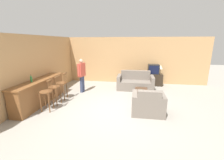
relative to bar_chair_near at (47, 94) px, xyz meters
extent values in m
plane|color=gray|center=(2.23, 0.47, -0.61)|extent=(24.00, 24.00, 0.00)
cube|color=tan|center=(2.23, 4.20, 0.69)|extent=(9.40, 0.08, 2.60)
cube|color=tan|center=(-0.94, 1.84, 0.69)|extent=(0.08, 8.73, 2.60)
cube|color=brown|center=(-0.61, 0.54, -0.16)|extent=(0.47, 2.68, 0.90)
cube|color=brown|center=(-0.61, 0.54, 0.32)|extent=(0.55, 2.74, 0.05)
cylinder|color=brown|center=(-0.02, 0.00, 0.08)|extent=(0.44, 0.44, 0.04)
cylinder|color=brown|center=(-0.17, 0.14, -0.27)|extent=(0.04, 0.04, 0.67)
cylinder|color=brown|center=(-0.15, -0.16, -0.27)|extent=(0.04, 0.04, 0.67)
cylinder|color=brown|center=(0.12, 0.15, -0.27)|extent=(0.04, 0.04, 0.67)
cylinder|color=brown|center=(0.14, -0.14, -0.27)|extent=(0.04, 0.04, 0.67)
cylinder|color=brown|center=(0.15, 0.14, 0.28)|extent=(0.02, 0.02, 0.37)
cylinder|color=brown|center=(0.16, 0.05, 0.28)|extent=(0.02, 0.02, 0.37)
cylinder|color=brown|center=(0.16, -0.03, 0.28)|extent=(0.02, 0.02, 0.37)
cylinder|color=brown|center=(0.17, -0.11, 0.28)|extent=(0.02, 0.02, 0.37)
cube|color=brown|center=(0.16, 0.01, 0.49)|extent=(0.06, 0.36, 0.04)
cylinder|color=brown|center=(-0.02, 0.55, 0.08)|extent=(0.45, 0.45, 0.04)
cylinder|color=brown|center=(-0.15, 0.71, -0.27)|extent=(0.04, 0.04, 0.67)
cylinder|color=brown|center=(-0.17, 0.42, -0.27)|extent=(0.04, 0.04, 0.67)
cylinder|color=brown|center=(0.14, 0.68, -0.27)|extent=(0.04, 0.04, 0.67)
cylinder|color=brown|center=(0.12, 0.39, -0.27)|extent=(0.04, 0.04, 0.67)
cylinder|color=brown|center=(0.17, 0.66, 0.28)|extent=(0.02, 0.02, 0.37)
cylinder|color=brown|center=(0.17, 0.58, 0.28)|extent=(0.02, 0.02, 0.37)
cylinder|color=brown|center=(0.16, 0.49, 0.28)|extent=(0.02, 0.02, 0.37)
cylinder|color=brown|center=(0.15, 0.41, 0.28)|extent=(0.02, 0.02, 0.37)
cube|color=brown|center=(0.16, 0.54, 0.49)|extent=(0.07, 0.36, 0.04)
cylinder|color=brown|center=(-0.02, 1.12, 0.08)|extent=(0.44, 0.44, 0.04)
cylinder|color=brown|center=(-0.17, 1.26, -0.27)|extent=(0.04, 0.04, 0.67)
cylinder|color=brown|center=(-0.16, 0.96, -0.27)|extent=(0.04, 0.04, 0.67)
cylinder|color=brown|center=(0.13, 1.27, -0.27)|extent=(0.04, 0.04, 0.67)
cylinder|color=brown|center=(0.14, 0.98, -0.27)|extent=(0.04, 0.04, 0.67)
cylinder|color=brown|center=(0.16, 1.25, 0.28)|extent=(0.02, 0.02, 0.37)
cylinder|color=brown|center=(0.16, 1.16, 0.28)|extent=(0.02, 0.02, 0.37)
cylinder|color=brown|center=(0.16, 1.08, 0.28)|extent=(0.02, 0.02, 0.37)
cylinder|color=brown|center=(0.17, 1.00, 0.28)|extent=(0.02, 0.02, 0.37)
cube|color=brown|center=(0.16, 1.12, 0.49)|extent=(0.05, 0.36, 0.04)
cube|color=#70665B|center=(3.01, 2.89, -0.39)|extent=(1.47, 0.89, 0.45)
cube|color=#70665B|center=(3.01, 3.23, 0.07)|extent=(1.47, 0.22, 0.47)
cube|color=#70665B|center=(2.19, 2.89, -0.26)|extent=(0.16, 0.89, 0.70)
cube|color=#70665B|center=(3.83, 2.89, -0.26)|extent=(0.16, 0.89, 0.70)
cube|color=#70665B|center=(3.43, 0.32, -0.39)|extent=(0.73, 0.84, 0.45)
cube|color=#70665B|center=(3.43, 0.01, 0.06)|extent=(0.73, 0.22, 0.44)
cube|color=#70665B|center=(3.87, 0.32, -0.27)|extent=(0.16, 0.84, 0.69)
cube|color=#70665B|center=(2.98, 0.32, -0.27)|extent=(0.16, 0.84, 0.69)
cube|color=#472D1E|center=(3.27, 1.62, -0.25)|extent=(0.52, 0.95, 0.04)
cube|color=#472D1E|center=(3.05, 1.18, -0.44)|extent=(0.06, 0.06, 0.34)
cube|color=#472D1E|center=(3.49, 1.18, -0.44)|extent=(0.06, 0.06, 0.34)
cube|color=#472D1E|center=(3.05, 2.06, -0.44)|extent=(0.06, 0.06, 0.34)
cube|color=#472D1E|center=(3.49, 2.06, -0.44)|extent=(0.06, 0.06, 0.34)
cube|color=#2D2319|center=(3.96, 3.80, -0.29)|extent=(1.01, 0.49, 0.65)
cube|color=black|center=(3.96, 3.80, 0.29)|extent=(0.58, 0.46, 0.51)
cube|color=black|center=(3.96, 3.57, 0.29)|extent=(0.51, 0.01, 0.44)
cylinder|color=#2D7F3D|center=(-0.68, 0.23, 0.43)|extent=(0.07, 0.07, 0.17)
cone|color=#2D7F3D|center=(-0.68, 0.23, 0.55)|extent=(0.06, 0.06, 0.07)
cylinder|color=black|center=(-0.68, 0.23, 0.60)|extent=(0.02, 0.02, 0.02)
cube|color=#33704C|center=(3.30, 1.58, -0.22)|extent=(0.24, 0.22, 0.02)
cylinder|color=brown|center=(4.33, 3.80, 0.05)|extent=(0.16, 0.16, 0.02)
cylinder|color=brown|center=(4.33, 3.80, 0.19)|extent=(0.03, 0.03, 0.25)
cone|color=beige|center=(4.33, 3.80, 0.43)|extent=(0.24, 0.24, 0.22)
cylinder|color=#384260|center=(0.52, 2.19, -0.22)|extent=(0.14, 0.14, 0.77)
cylinder|color=#384260|center=(0.49, 2.04, -0.22)|extent=(0.14, 0.14, 0.77)
cube|color=#CC4C3D|center=(0.51, 2.11, 0.47)|extent=(0.25, 0.46, 0.61)
cylinder|color=#CC4C3D|center=(0.55, 2.35, 0.49)|extent=(0.09, 0.09, 0.56)
cylinder|color=#CC4C3D|center=(0.46, 1.88, 0.49)|extent=(0.09, 0.09, 0.56)
sphere|color=tan|center=(0.51, 2.11, 0.88)|extent=(0.18, 0.18, 0.18)
camera|label=1|loc=(2.94, -4.44, 1.74)|focal=24.00mm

